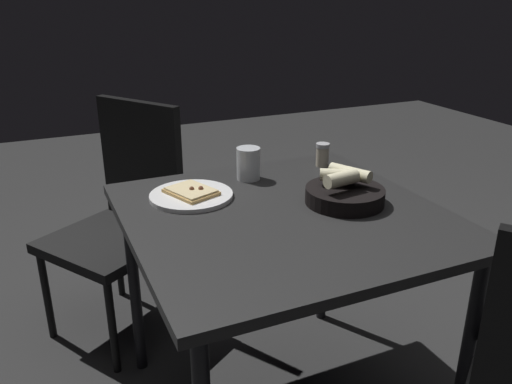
{
  "coord_description": "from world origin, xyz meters",
  "views": [
    {
      "loc": [
        -0.64,
        -1.24,
        1.34
      ],
      "look_at": [
        -0.09,
        0.01,
        0.8
      ],
      "focal_mm": 36.27,
      "sensor_mm": 36.0,
      "label": 1
    }
  ],
  "objects_px": {
    "pizza_plate": "(191,195)",
    "bread_basket": "(345,192)",
    "dining_table": "(284,234)",
    "chair_far": "(125,209)",
    "beer_glass": "(248,166)",
    "pepper_shaker": "(322,156)"
  },
  "relations": [
    {
      "from": "dining_table",
      "to": "chair_far",
      "type": "xyz_separation_m",
      "value": [
        -0.35,
        0.71,
        -0.14
      ]
    },
    {
      "from": "dining_table",
      "to": "bread_basket",
      "type": "bearing_deg",
      "value": -3.4
    },
    {
      "from": "pizza_plate",
      "to": "bread_basket",
      "type": "xyz_separation_m",
      "value": [
        0.42,
        -0.23,
        0.02
      ]
    },
    {
      "from": "dining_table",
      "to": "chair_far",
      "type": "relative_size",
      "value": 0.97
    },
    {
      "from": "pizza_plate",
      "to": "chair_far",
      "type": "bearing_deg",
      "value": 105.29
    },
    {
      "from": "bread_basket",
      "to": "beer_glass",
      "type": "bearing_deg",
      "value": 120.09
    },
    {
      "from": "pizza_plate",
      "to": "bread_basket",
      "type": "distance_m",
      "value": 0.48
    },
    {
      "from": "beer_glass",
      "to": "bread_basket",
      "type": "bearing_deg",
      "value": -59.91
    },
    {
      "from": "chair_far",
      "to": "pizza_plate",
      "type": "bearing_deg",
      "value": -74.71
    },
    {
      "from": "dining_table",
      "to": "pizza_plate",
      "type": "bearing_deg",
      "value": 134.56
    },
    {
      "from": "bread_basket",
      "to": "beer_glass",
      "type": "xyz_separation_m",
      "value": [
        -0.19,
        0.32,
        0.01
      ]
    },
    {
      "from": "dining_table",
      "to": "beer_glass",
      "type": "height_order",
      "value": "beer_glass"
    },
    {
      "from": "bread_basket",
      "to": "beer_glass",
      "type": "distance_m",
      "value": 0.37
    },
    {
      "from": "pizza_plate",
      "to": "bread_basket",
      "type": "bearing_deg",
      "value": -29.03
    },
    {
      "from": "dining_table",
      "to": "pepper_shaker",
      "type": "bearing_deg",
      "value": 45.33
    },
    {
      "from": "pizza_plate",
      "to": "chair_far",
      "type": "relative_size",
      "value": 0.28
    },
    {
      "from": "dining_table",
      "to": "bread_basket",
      "type": "distance_m",
      "value": 0.23
    },
    {
      "from": "dining_table",
      "to": "pepper_shaker",
      "type": "xyz_separation_m",
      "value": [
        0.32,
        0.33,
        0.11
      ]
    },
    {
      "from": "dining_table",
      "to": "pizza_plate",
      "type": "xyz_separation_m",
      "value": [
        -0.22,
        0.22,
        0.08
      ]
    },
    {
      "from": "chair_far",
      "to": "bread_basket",
      "type": "bearing_deg",
      "value": -52.69
    },
    {
      "from": "pepper_shaker",
      "to": "dining_table",
      "type": "bearing_deg",
      "value": -134.67
    },
    {
      "from": "pizza_plate",
      "to": "pepper_shaker",
      "type": "distance_m",
      "value": 0.55
    }
  ]
}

